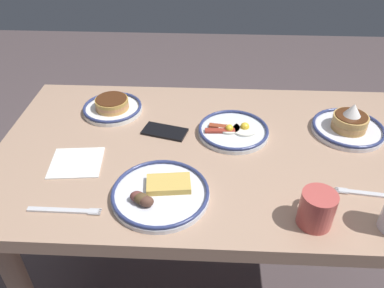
{
  "coord_description": "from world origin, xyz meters",
  "views": [
    {
      "loc": [
        0.01,
        0.96,
        1.48
      ],
      "look_at": [
        0.06,
        0.02,
        0.78
      ],
      "focal_mm": 35.76,
      "sensor_mm": 36.0,
      "label": 1
    }
  ],
  "objects": [
    {
      "name": "plate_far_companion",
      "position": [
        -0.08,
        -0.08,
        0.76
      ],
      "size": [
        0.23,
        0.23,
        0.04
      ],
      "color": "white",
      "rests_on": "dining_table"
    },
    {
      "name": "paper_napkin",
      "position": [
        0.4,
        0.1,
        0.75
      ],
      "size": [
        0.16,
        0.15,
        0.0
      ],
      "primitive_type": "cube",
      "rotation": [
        0.0,
        0.0,
        0.1
      ],
      "color": "white",
      "rests_on": "dining_table"
    },
    {
      "name": "coffee_mug",
      "position": [
        -0.26,
        0.29,
        0.8
      ],
      "size": [
        0.09,
        0.12,
        0.09
      ],
      "color": "#BF4C47",
      "rests_on": "dining_table"
    },
    {
      "name": "fork_far",
      "position": [
        0.37,
        0.29,
        0.76
      ],
      "size": [
        0.19,
        0.02,
        0.01
      ],
      "color": "silver",
      "rests_on": "dining_table"
    },
    {
      "name": "cell_phone",
      "position": [
        0.15,
        -0.08,
        0.76
      ],
      "size": [
        0.16,
        0.11,
        0.01
      ],
      "primitive_type": "cube",
      "rotation": [
        0.0,
        0.0,
        -0.27
      ],
      "color": "black",
      "rests_on": "dining_table"
    },
    {
      "name": "plate_center_pancakes",
      "position": [
        -0.45,
        -0.11,
        0.78
      ],
      "size": [
        0.23,
        0.23,
        0.11
      ],
      "color": "white",
      "rests_on": "dining_table"
    },
    {
      "name": "plate_far_side",
      "position": [
        0.13,
        0.22,
        0.77
      ],
      "size": [
        0.26,
        0.26,
        0.05
      ],
      "color": "white",
      "rests_on": "dining_table"
    },
    {
      "name": "ground_plane",
      "position": [
        0.0,
        0.0,
        0.0
      ],
      "size": [
        6.0,
        6.0,
        0.0
      ],
      "primitive_type": "plane",
      "color": "#514445"
    },
    {
      "name": "dining_table",
      "position": [
        0.0,
        0.0,
        0.65
      ],
      "size": [
        1.34,
        0.78,
        0.75
      ],
      "color": "tan",
      "rests_on": "ground_plane"
    },
    {
      "name": "fork_near",
      "position": [
        -0.44,
        0.19,
        0.76
      ],
      "size": [
        0.19,
        0.04,
        0.01
      ],
      "color": "silver",
      "rests_on": "dining_table"
    },
    {
      "name": "plate_near_main",
      "position": [
        0.35,
        -0.2,
        0.77
      ],
      "size": [
        0.21,
        0.21,
        0.05
      ],
      "color": "white",
      "rests_on": "dining_table"
    }
  ]
}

